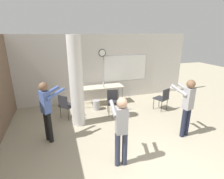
{
  "coord_description": "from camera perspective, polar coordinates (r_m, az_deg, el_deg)",
  "views": [
    {
      "loc": [
        -1.8,
        -2.1,
        2.84
      ],
      "look_at": [
        -0.24,
        2.77,
        1.18
      ],
      "focal_mm": 28.0,
      "sensor_mm": 36.0,
      "label": 1
    }
  ],
  "objects": [
    {
      "name": "support_pillar",
      "position": [
        5.41,
        -11.57,
        2.23
      ],
      "size": [
        0.41,
        0.41,
        2.8
      ],
      "color": "white",
      "rests_on": "ground_plane"
    },
    {
      "name": "chair_table_front",
      "position": [
        6.33,
        0.33,
        -3.55
      ],
      "size": [
        0.51,
        0.51,
        0.87
      ],
      "color": "#2D2D33",
      "rests_on": "ground_plane"
    },
    {
      "name": "wall_back",
      "position": [
        7.53,
        -3.4,
        6.98
      ],
      "size": [
        8.0,
        0.15,
        2.8
      ],
      "color": "silver",
      "rests_on": "ground_plane"
    },
    {
      "name": "person_playing_side",
      "position": [
        5.23,
        23.34,
        -4.31
      ],
      "size": [
        0.47,
        0.65,
        1.67
      ],
      "color": "#1E2338",
      "rests_on": "ground_plane"
    },
    {
      "name": "waste_bin",
      "position": [
        6.78,
        -5.14,
        -5.07
      ],
      "size": [
        0.26,
        0.26,
        0.37
      ],
      "color": "#B2B2B7",
      "rests_on": "ground_plane"
    },
    {
      "name": "bottle_on_table",
      "position": [
        6.98,
        -2.78,
        1.59
      ],
      "size": [
        0.07,
        0.07,
        0.28
      ],
      "color": "silver",
      "rests_on": "folding_table"
    },
    {
      "name": "person_playing_front",
      "position": [
        3.78,
        3.03,
        -12.04
      ],
      "size": [
        0.4,
        0.65,
        1.61
      ],
      "color": "#2D3347",
      "rests_on": "ground_plane"
    },
    {
      "name": "folding_table",
      "position": [
        7.14,
        -3.55,
        0.57
      ],
      "size": [
        1.8,
        0.6,
        0.76
      ],
      "color": "beige",
      "rests_on": "ground_plane"
    },
    {
      "name": "chair_mid_room",
      "position": [
        6.87,
        16.18,
        -2.52
      ],
      "size": [
        0.57,
        0.57,
        0.87
      ],
      "color": "#2D2D33",
      "rests_on": "ground_plane"
    },
    {
      "name": "person_watching_back",
      "position": [
        4.88,
        -20.48,
        -5.52
      ],
      "size": [
        0.67,
        0.58,
        1.67
      ],
      "color": "black",
      "rests_on": "ground_plane"
    },
    {
      "name": "chair_near_pillar",
      "position": [
        6.17,
        -14.78,
        -4.79
      ],
      "size": [
        0.62,
        0.62,
        0.87
      ],
      "color": "#2D2D33",
      "rests_on": "ground_plane"
    }
  ]
}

